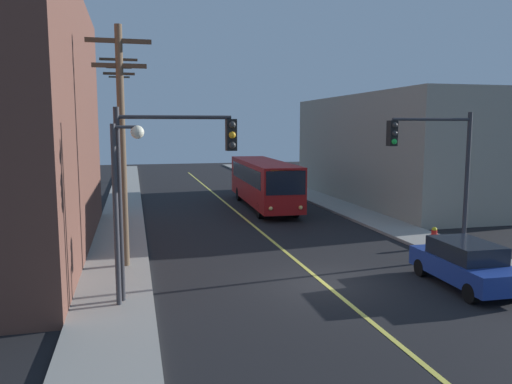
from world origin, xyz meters
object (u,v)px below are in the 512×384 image
Objects in this scene: city_bus at (263,181)px; utility_pole_mid at (121,123)px; traffic_signal_right_corner at (435,158)px; street_lamp_left at (123,188)px; utility_pole_near at (122,136)px; traffic_signal_left_corner at (169,167)px; fire_hydrant at (434,236)px; utility_pole_far at (121,117)px; parked_car_blue at (465,263)px.

utility_pole_mid is (-9.42, 1.16, 4.00)m from city_bus.
street_lamp_left is (-12.24, -2.63, -0.56)m from traffic_signal_right_corner.
traffic_signal_left_corner is at bearing -70.30° from utility_pole_near.
traffic_signal_right_corner is 7.14× the size of fire_hydrant.
street_lamp_left is at bearing -88.83° from utility_pole_far.
parked_car_blue is at bearing -23.99° from utility_pole_near.
city_bus is at bearing 101.85° from traffic_signal_right_corner.
traffic_signal_right_corner reaches higher than street_lamp_left.
utility_pole_mid is at bearing 91.29° from utility_pole_near.
utility_pole_near is 32.22m from utility_pole_far.
utility_pole_far reaches higher than city_bus.
traffic_signal_right_corner is (12.63, -16.47, -1.52)m from utility_pole_mid.
utility_pole_far is at bearing 110.89° from traffic_signal_right_corner.
utility_pole_mid is at bearing -88.83° from utility_pole_far.
fire_hydrant is (2.24, 5.26, -0.26)m from parked_car_blue.
utility_pole_far is (-12.19, 37.31, 5.71)m from parked_car_blue.
utility_pole_far is 36.46m from traffic_signal_left_corner.
utility_pole_far is at bearing 93.41° from traffic_signal_left_corner.
traffic_signal_right_corner is at bearing 12.14° from street_lamp_left.
utility_pole_mid is 20.86m from fire_hydrant.
traffic_signal_right_corner is (12.99, -34.03, -2.25)m from utility_pole_far.
fire_hydrant is at bearing -45.83° from utility_pole_mid.
utility_pole_far is at bearing 91.17° from street_lamp_left.
traffic_signal_right_corner is at bearing 11.94° from traffic_signal_left_corner.
traffic_signal_left_corner is 13.51m from fire_hydrant.
fire_hydrant is (13.68, 4.62, -3.16)m from street_lamp_left.
utility_pole_far reaches higher than traffic_signal_right_corner.
street_lamp_left reaches higher than parked_car_blue.
utility_pole_mid is 17.58m from utility_pole_far.
city_bus is at bearing 63.29° from street_lamp_left.
street_lamp_left is (0.06, -4.48, -1.48)m from utility_pole_near.
parked_car_blue is 0.38× the size of utility_pole_far.
traffic_signal_left_corner is (2.17, -36.32, -2.25)m from utility_pole_far.
utility_pole_near is 4.72m from street_lamp_left.
utility_pole_near is (-9.09, -13.46, 3.40)m from city_bus.
traffic_signal_right_corner reaches higher than parked_car_blue.
parked_car_blue is 39.66m from utility_pole_far.
traffic_signal_right_corner is at bearing -52.51° from utility_pole_mid.
city_bus is 2.04× the size of traffic_signal_right_corner.
utility_pole_near is 1.53× the size of traffic_signal_right_corner.
utility_pole_far is (-9.78, 18.73, 4.73)m from city_bus.
traffic_signal_left_corner is at bearing 174.39° from parked_car_blue.
street_lamp_left is (0.39, -19.10, -2.08)m from utility_pole_mid.
parked_car_blue is 4.83m from traffic_signal_right_corner.
traffic_signal_left_corner is at bearing -113.39° from city_bus.
utility_pole_near is at bearing 109.70° from traffic_signal_left_corner.
street_lamp_left is 6.55× the size of fire_hydrant.
utility_pole_mid reaches higher than utility_pole_near.
fire_hydrant is (13.74, 0.14, -4.64)m from utility_pole_near.
utility_pole_near is at bearing -179.41° from fire_hydrant.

